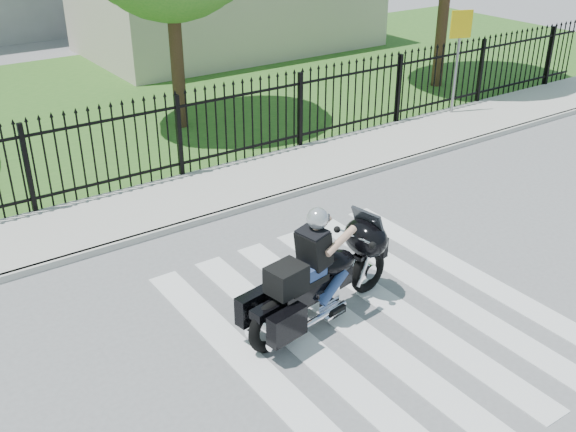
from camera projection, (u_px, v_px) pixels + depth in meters
ground at (374, 317)px, 9.57m from camera, size 120.00×120.00×0.00m
crosswalk at (374, 317)px, 9.57m from camera, size 5.00×5.50×0.01m
sidewalk at (205, 193)px, 13.22m from camera, size 40.00×2.00×0.12m
curb at (231, 211)px, 12.48m from camera, size 40.00×0.12×0.12m
grass_strip at (83, 107)px, 18.38m from camera, size 40.00×12.00×0.02m
iron_fence at (179, 138)px, 13.57m from camera, size 26.00×0.04×1.80m
motorcycle_rider at (319, 275)px, 9.20m from camera, size 2.71×1.17×1.80m
traffic_sign at (460, 41)px, 16.77m from camera, size 0.55×0.23×2.60m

